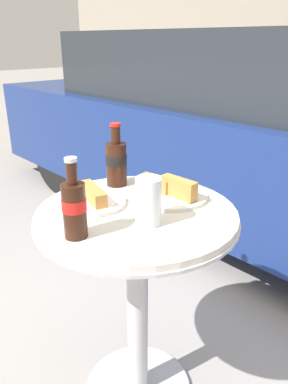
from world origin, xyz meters
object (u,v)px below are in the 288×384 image
at_px(cola_bottle_right, 116,161).
at_px(lunch_plate_far, 169,191).
at_px(lunch_plate_near, 93,200).
at_px(parked_car, 250,131).
at_px(cola_bottle_left, 74,207).
at_px(drinking_glass, 148,203).
at_px(bistro_table, 137,268).

xyz_separation_m(cola_bottle_right, lunch_plate_far, (0.20, 0.05, -0.06)).
relative_size(lunch_plate_near, parked_car, 0.05).
distance_m(cola_bottle_left, drinking_glass, 0.20).
xyz_separation_m(bistro_table, drinking_glass, (0.09, -0.04, 0.27)).
bearing_deg(parked_car, lunch_plate_near, -73.43).
relative_size(bistro_table, lunch_plate_far, 3.07).
xyz_separation_m(bistro_table, parked_car, (-0.63, 1.64, 0.08)).
bearing_deg(bistro_table, cola_bottle_right, 155.87).
bearing_deg(drinking_glass, lunch_plate_far, 116.99).
height_order(drinking_glass, lunch_plate_far, drinking_glass).
distance_m(drinking_glass, parked_car, 1.83).
bearing_deg(cola_bottle_left, drinking_glass, 67.72).
bearing_deg(cola_bottle_right, lunch_plate_near, -62.92).
height_order(cola_bottle_left, parked_car, parked_car).
height_order(bistro_table, cola_bottle_left, cola_bottle_left).
relative_size(bistro_table, lunch_plate_near, 3.68).
bearing_deg(drinking_glass, cola_bottle_right, 156.43).
distance_m(cola_bottle_left, lunch_plate_far, 0.37).
relative_size(cola_bottle_right, lunch_plate_far, 0.90).
bearing_deg(drinking_glass, parked_car, 113.20).
bearing_deg(cola_bottle_right, parked_car, 105.39).
xyz_separation_m(bistro_table, cola_bottle_left, (0.01, -0.22, 0.29)).
height_order(drinking_glass, lunch_plate_near, drinking_glass).
height_order(cola_bottle_right, lunch_plate_far, cola_bottle_right).
xyz_separation_m(cola_bottle_left, lunch_plate_near, (-0.13, 0.15, -0.07)).
bearing_deg(bistro_table, lunch_plate_far, 91.38).
bearing_deg(lunch_plate_far, drinking_glass, -63.01).
xyz_separation_m(cola_bottle_left, lunch_plate_far, (-0.02, 0.36, -0.06)).
height_order(cola_bottle_left, lunch_plate_near, cola_bottle_left).
relative_size(cola_bottle_left, cola_bottle_right, 0.98).
distance_m(cola_bottle_right, lunch_plate_far, 0.22).
relative_size(drinking_glass, parked_car, 0.03).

